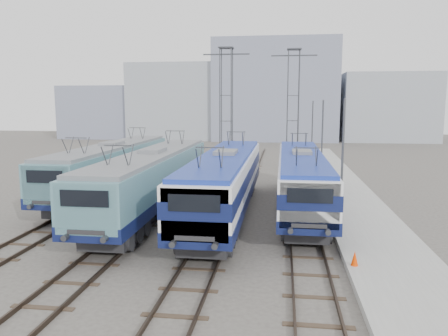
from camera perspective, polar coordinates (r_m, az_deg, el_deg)
ground at (r=22.48m, az=-7.07°, el=-9.06°), size 160.00×160.00×0.00m
platform at (r=29.82m, az=16.51°, el=-4.66°), size 4.00×70.00×0.30m
locomotive_far_left at (r=32.72m, az=-14.47°, el=0.37°), size 2.92×18.42×3.47m
locomotive_center_left at (r=26.79m, az=-9.36°, el=-1.16°), size 2.95×18.67×3.51m
locomotive_center_right at (r=25.66m, az=0.18°, el=-1.35°), size 2.94×18.62×3.50m
locomotive_far_right at (r=27.63m, az=10.07°, el=-0.98°), size 2.82×17.81×3.35m
catenary_tower_west at (r=43.07m, az=0.29°, el=8.33°), size 4.50×1.20×12.00m
catenary_tower_east at (r=44.72m, az=9.00°, el=8.23°), size 4.50×1.20×12.00m
mast_front at (r=23.14m, az=15.18°, el=0.11°), size 0.12×0.12×7.00m
mast_mid at (r=35.00m, az=12.67°, el=2.94°), size 0.12×0.12×7.00m
mast_rear at (r=46.92m, az=11.43°, el=4.33°), size 0.12×0.12×7.00m
safety_cone at (r=18.56m, az=16.70°, el=-11.23°), size 0.29×0.29×0.60m
building_west at (r=84.99m, az=-5.67°, el=8.59°), size 18.00×12.00×14.00m
building_center at (r=82.76m, az=6.72°, el=9.97°), size 22.00×14.00×18.00m
building_east at (r=84.75m, az=20.44°, el=7.43°), size 16.00×12.00×12.00m
building_far_west at (r=90.05m, az=-15.68°, el=7.04°), size 14.00×10.00×10.00m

